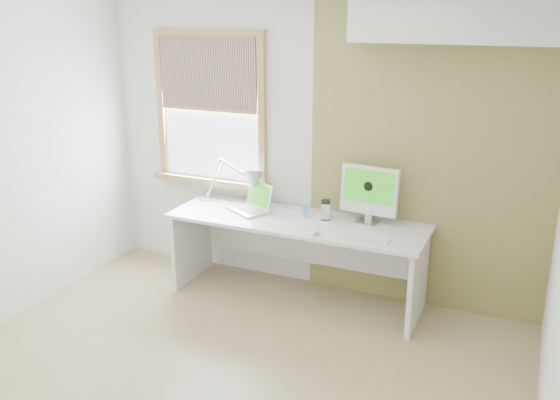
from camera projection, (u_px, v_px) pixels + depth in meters
The scene contains 12 objects.
room at pixel (211, 201), 3.70m from camera, with size 4.04×3.54×2.64m.
accent_wall at pixel (429, 156), 4.83m from camera, with size 2.00×0.02×2.60m, color olive.
soffit at pixel (464, 13), 4.26m from camera, with size 1.60×0.40×0.42m, color white.
window at pixel (210, 110), 5.50m from camera, with size 1.20×0.14×1.42m.
desk at pixel (299, 239), 5.19m from camera, with size 2.20×0.70×0.73m.
desk_lamp at pixel (245, 183), 5.38m from camera, with size 0.71×0.29×0.41m.
laptop at pixel (253, 204), 5.29m from camera, with size 0.44×0.41×0.24m.
phone_dock at pixel (305, 213), 5.14m from camera, with size 0.07×0.07×0.12m.
external_drive at pixel (326, 210), 5.08m from camera, with size 0.11×0.14×0.15m.
imac at pixel (369, 191), 4.93m from camera, with size 0.49×0.17×0.48m.
keyboard at pixel (363, 238), 4.65m from camera, with size 0.42×0.12×0.02m.
mouse at pixel (315, 232), 4.74m from camera, with size 0.06×0.10×0.03m, color white.
Camera 1 is at (1.83, -3.04, 2.43)m, focal length 38.59 mm.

